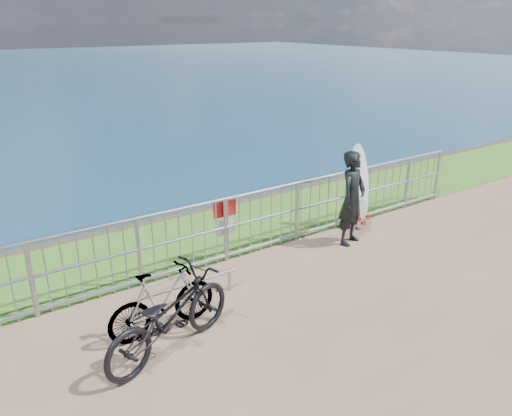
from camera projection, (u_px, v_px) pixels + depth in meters
grass_strip at (219, 232)px, 9.51m from camera, size 120.00×120.00×0.00m
railing at (251, 222)px, 8.47m from camera, size 10.06×0.10×1.13m
surfer at (352, 198)px, 8.79m from camera, size 0.72×0.58×1.70m
surfboard at (359, 190)px, 9.53m from camera, size 0.51×0.47×1.64m
bicycle_near at (169, 316)px, 5.92m from camera, size 2.03×1.23×1.01m
bicycle_far at (162, 301)px, 6.36m from camera, size 1.50×0.47×0.89m
bike_rack at (186, 287)px, 7.01m from camera, size 1.62×0.05×0.34m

